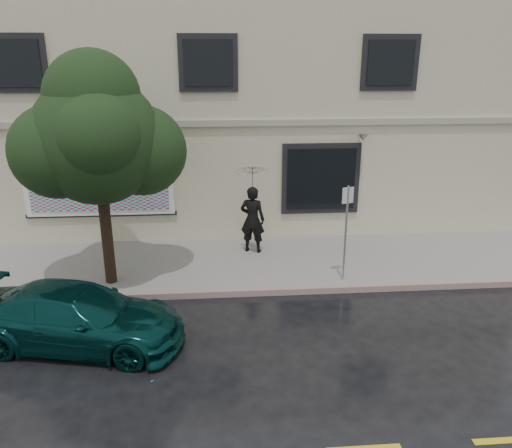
{
  "coord_description": "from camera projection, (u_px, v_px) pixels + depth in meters",
  "views": [
    {
      "loc": [
        0.18,
        -9.15,
        5.45
      ],
      "look_at": [
        1.07,
        2.2,
        1.54
      ],
      "focal_mm": 35.0,
      "sensor_mm": 36.0,
      "label": 1
    }
  ],
  "objects": [
    {
      "name": "ground",
      "position": [
        213.0,
        329.0,
        10.38
      ],
      "size": [
        90.0,
        90.0,
        0.0
      ],
      "primitive_type": "plane",
      "color": "black",
      "rests_on": "ground"
    },
    {
      "name": "sidewalk",
      "position": [
        213.0,
        264.0,
        13.42
      ],
      "size": [
        20.0,
        3.5,
        0.15
      ],
      "primitive_type": "cube",
      "color": "gray",
      "rests_on": "ground"
    },
    {
      "name": "curb",
      "position": [
        213.0,
        293.0,
        11.77
      ],
      "size": [
        20.0,
        0.18,
        0.16
      ],
      "primitive_type": "cube",
      "color": "gray",
      "rests_on": "ground"
    },
    {
      "name": "building",
      "position": [
        211.0,
        111.0,
        17.73
      ],
      "size": [
        20.0,
        8.12,
        7.0
      ],
      "color": "beige",
      "rests_on": "ground"
    },
    {
      "name": "billboard",
      "position": [
        98.0,
        180.0,
        14.11
      ],
      "size": [
        4.3,
        0.16,
        2.2
      ],
      "color": "white",
      "rests_on": "ground"
    },
    {
      "name": "car",
      "position": [
        78.0,
        317.0,
        9.68
      ],
      "size": [
        4.42,
        2.65,
        1.2
      ],
      "primitive_type": "imported",
      "rotation": [
        0.0,
        0.0,
        1.36
      ],
      "color": "#083433",
      "rests_on": "ground"
    },
    {
      "name": "pedestrian",
      "position": [
        252.0,
        219.0,
        13.79
      ],
      "size": [
        0.79,
        0.64,
        1.88
      ],
      "primitive_type": "imported",
      "rotation": [
        0.0,
        0.0,
        2.83
      ],
      "color": "black",
      "rests_on": "sidewalk"
    },
    {
      "name": "umbrella",
      "position": [
        252.0,
        173.0,
        13.36
      ],
      "size": [
        1.24,
        1.24,
        0.76
      ],
      "primitive_type": "imported",
      "rotation": [
        0.0,
        0.0,
        -0.23
      ],
      "color": "black",
      "rests_on": "pedestrian"
    },
    {
      "name": "street_tree",
      "position": [
        97.0,
        141.0,
        11.1
      ],
      "size": [
        2.89,
        2.89,
        4.91
      ],
      "color": "black",
      "rests_on": "sidewalk"
    },
    {
      "name": "sign_pole",
      "position": [
        346.0,
        224.0,
        11.86
      ],
      "size": [
        0.29,
        0.1,
        2.39
      ],
      "rotation": [
        0.0,
        0.0,
        0.29
      ],
      "color": "#9EA3A7",
      "rests_on": "sidewalk"
    }
  ]
}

